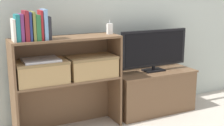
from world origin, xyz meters
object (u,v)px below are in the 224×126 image
at_px(book_plum, 21,28).
at_px(book_forest, 37,27).
at_px(book_teal, 17,28).
at_px(book_olive, 33,26).
at_px(baby_monitor, 110,29).
at_px(tv, 154,49).
at_px(book_skyblue, 44,24).
at_px(book_maroon, 26,26).
at_px(tv_stand, 153,91).
at_px(storage_basket_right, 92,65).
at_px(book_crimson, 41,25).
at_px(book_navy, 29,26).
at_px(book_charcoal, 48,28).
at_px(storage_basket_left, 41,71).
at_px(laptop, 41,60).
at_px(book_ivory, 13,30).

height_order(book_plum, book_forest, book_plum).
bearing_deg(book_teal, book_olive, 0.00).
distance_m(book_teal, book_forest, 0.16).
height_order(book_teal, baby_monitor, book_teal).
relative_size(tv, book_skyblue, 3.05).
bearing_deg(book_maroon, book_teal, 180.00).
distance_m(tv_stand, baby_monitor, 0.89).
bearing_deg(book_plum, book_olive, 0.00).
distance_m(book_maroon, storage_basket_right, 0.71).
height_order(book_crimson, book_skyblue, book_skyblue).
bearing_deg(baby_monitor, book_teal, -176.74).
xyz_separation_m(book_forest, book_skyblue, (0.06, 0.00, 0.02)).
bearing_deg(book_crimson, tv, 4.34).
xyz_separation_m(book_olive, baby_monitor, (0.73, 0.05, -0.07)).
bearing_deg(baby_monitor, storage_basket_right, -175.63).
distance_m(book_navy, book_charcoal, 0.16).
xyz_separation_m(book_plum, book_crimson, (0.16, 0.00, 0.01)).
distance_m(book_forest, book_charcoal, 0.09).
xyz_separation_m(book_forest, book_crimson, (0.03, 0.00, 0.02)).
distance_m(tv, book_plum, 1.40).
bearing_deg(storage_basket_left, book_crimson, -79.65).
bearing_deg(laptop, book_navy, -158.88).
bearing_deg(book_crimson, baby_monitor, 4.20).
bearing_deg(baby_monitor, storage_basket_left, -178.71).
relative_size(book_teal, laptop, 0.71).
bearing_deg(book_ivory, book_teal, 0.00).
bearing_deg(tv_stand, book_navy, -175.90).
relative_size(book_plum, book_olive, 0.93).
distance_m(book_plum, book_crimson, 0.16).
bearing_deg(book_ivory, book_plum, 0.00).
relative_size(tv_stand, book_olive, 3.72).
xyz_separation_m(book_plum, laptop, (0.15, 0.03, -0.29)).
bearing_deg(laptop, baby_monitor, 1.29).
height_order(book_olive, book_crimson, book_crimson).
bearing_deg(storage_basket_left, book_plum, -167.62).
bearing_deg(tv_stand, laptop, -177.19).
bearing_deg(storage_basket_right, book_navy, -176.56).
distance_m(tv, storage_basket_right, 0.75).
height_order(book_skyblue, baby_monitor, book_skyblue).
bearing_deg(book_forest, tv_stand, 4.30).
bearing_deg(tv, storage_basket_right, -175.53).
xyz_separation_m(book_plum, storage_basket_right, (0.63, 0.03, -0.39)).
bearing_deg(book_teal, book_crimson, 0.00).
relative_size(tv_stand, book_charcoal, 4.59).
distance_m(book_crimson, baby_monitor, 0.67).
relative_size(book_charcoal, storage_basket_left, 0.43).
height_order(tv_stand, book_charcoal, book_charcoal).
xyz_separation_m(book_teal, book_forest, (0.16, 0.00, -0.00)).
height_order(book_ivory, book_plum, book_plum).
bearing_deg(tv_stand, book_plum, -176.10).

